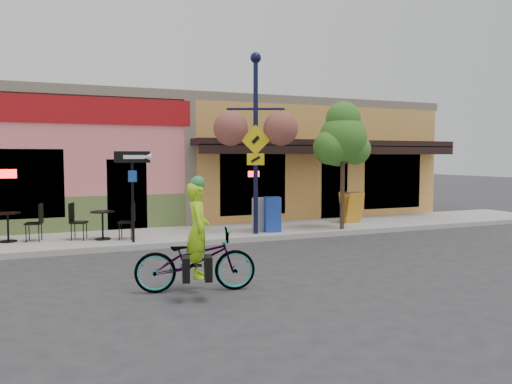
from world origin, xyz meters
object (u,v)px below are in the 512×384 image
(bicycle, at_px, (195,260))
(newspaper_box_blue, at_px, (272,214))
(cyclist_rider, at_px, (198,244))
(street_tree, at_px, (343,165))
(lamp_post, at_px, (256,144))
(one_way_sign, at_px, (133,197))
(newspaper_box_grey, at_px, (262,214))
(building, at_px, (187,160))

(bicycle, relative_size, newspaper_box_blue, 2.04)
(bicycle, bearing_deg, cyclist_rider, -76.65)
(newspaper_box_blue, relative_size, street_tree, 0.26)
(lamp_post, xyz_separation_m, street_tree, (2.83, -0.16, -0.62))
(bicycle, distance_m, one_way_sign, 4.77)
(newspaper_box_blue, bearing_deg, one_way_sign, -164.52)
(newspaper_box_grey, height_order, street_tree, street_tree)
(newspaper_box_blue, bearing_deg, bicycle, -115.82)
(street_tree, bearing_deg, bicycle, -142.07)
(building, bearing_deg, cyclist_rider, -104.06)
(building, relative_size, lamp_post, 3.50)
(building, relative_size, newspaper_box_grey, 18.41)
(cyclist_rider, distance_m, one_way_sign, 4.73)
(street_tree, bearing_deg, newspaper_box_grey, 164.64)
(building, height_order, lamp_post, lamp_post)
(building, bearing_deg, bicycle, -104.30)
(lamp_post, xyz_separation_m, newspaper_box_blue, (0.60, 0.16, -2.08))
(lamp_post, distance_m, newspaper_box_blue, 2.17)
(lamp_post, xyz_separation_m, newspaper_box_grey, (0.41, 0.51, -2.10))
(building, distance_m, newspaper_box_blue, 6.58)
(cyclist_rider, bearing_deg, bicycle, 103.35)
(cyclist_rider, height_order, newspaper_box_grey, cyclist_rider)
(cyclist_rider, height_order, newspaper_box_blue, cyclist_rider)
(one_way_sign, bearing_deg, street_tree, 5.54)
(lamp_post, bearing_deg, newspaper_box_grey, 74.00)
(bicycle, height_order, newspaper_box_blue, newspaper_box_blue)
(bicycle, bearing_deg, building, -0.95)
(cyclist_rider, relative_size, newspaper_box_grey, 1.70)
(newspaper_box_grey, bearing_deg, lamp_post, -133.27)
(building, relative_size, one_way_sign, 7.69)
(cyclist_rider, distance_m, street_tree, 7.68)
(building, bearing_deg, newspaper_box_blue, -82.00)
(bicycle, xyz_separation_m, newspaper_box_blue, (3.77, 5.00, 0.11))
(building, distance_m, lamp_post, 6.51)
(building, xyz_separation_m, cyclist_rider, (-2.83, -11.32, -1.41))
(building, distance_m, bicycle, 11.80)
(building, height_order, bicycle, building)
(bicycle, relative_size, lamp_post, 0.41)
(building, relative_size, newspaper_box_blue, 17.59)
(newspaper_box_grey, distance_m, street_tree, 2.92)
(one_way_sign, relative_size, newspaper_box_grey, 2.39)
(newspaper_box_grey, bearing_deg, bicycle, -128.01)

